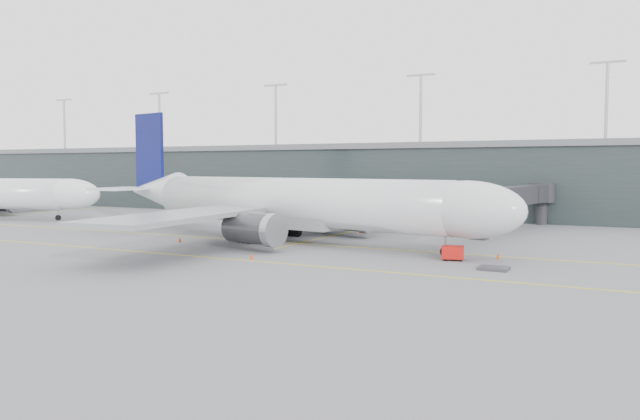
% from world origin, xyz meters
% --- Properties ---
extents(ground, '(320.00, 320.00, 0.00)m').
position_xyz_m(ground, '(0.00, 0.00, 0.00)').
color(ground, '#5D5C62').
rests_on(ground, ground).
extents(taxiline_a, '(160.00, 0.25, 0.02)m').
position_xyz_m(taxiline_a, '(0.00, -4.00, 0.01)').
color(taxiline_a, yellow).
rests_on(taxiline_a, ground).
extents(taxiline_b, '(160.00, 0.25, 0.02)m').
position_xyz_m(taxiline_b, '(0.00, -20.00, 0.01)').
color(taxiline_b, yellow).
rests_on(taxiline_b, ground).
extents(taxiline_lead_main, '(0.25, 60.00, 0.02)m').
position_xyz_m(taxiline_lead_main, '(5.00, 20.00, 0.01)').
color(taxiline_lead_main, yellow).
rests_on(taxiline_lead_main, ground).
extents(taxiline_lead_adj, '(0.25, 60.00, 0.02)m').
position_xyz_m(taxiline_lead_adj, '(-75.00, 20.00, 0.01)').
color(taxiline_lead_adj, yellow).
rests_on(taxiline_lead_adj, ground).
extents(terminal, '(240.00, 36.00, 29.00)m').
position_xyz_m(terminal, '(-0.00, 58.00, 7.62)').
color(terminal, '#1E2A2A').
rests_on(terminal, ground).
extents(main_aircraft, '(68.37, 63.40, 19.25)m').
position_xyz_m(main_aircraft, '(2.92, -2.65, 5.40)').
color(main_aircraft, silver).
rests_on(main_aircraft, ground).
extents(jet_bridge, '(11.58, 48.54, 7.42)m').
position_xyz_m(jet_bridge, '(27.12, 26.86, 5.55)').
color(jet_bridge, '#27262B').
rests_on(jet_bridge, ground).
extents(gse_cart, '(2.66, 2.02, 1.62)m').
position_xyz_m(gse_cart, '(27.70, -9.56, 0.90)').
color(gse_cart, '#BB120D').
rests_on(gse_cart, ground).
extents(baggage_dolly, '(2.93, 2.35, 0.29)m').
position_xyz_m(baggage_dolly, '(33.05, -13.79, 0.17)').
color(baggage_dolly, '#37363B').
rests_on(baggage_dolly, ground).
extents(uld_a, '(2.22, 1.88, 1.82)m').
position_xyz_m(uld_a, '(-4.14, 11.01, 0.96)').
color(uld_a, '#35353A').
rests_on(uld_a, ground).
extents(uld_b, '(2.50, 2.22, 1.91)m').
position_xyz_m(uld_b, '(-1.88, 11.60, 1.01)').
color(uld_b, '#35353A').
rests_on(uld_b, ground).
extents(uld_c, '(2.11, 1.76, 1.78)m').
position_xyz_m(uld_c, '(1.50, 10.22, 0.94)').
color(uld_c, '#35353A').
rests_on(uld_c, ground).
extents(cone_nose, '(0.42, 0.42, 0.68)m').
position_xyz_m(cone_nose, '(31.94, -6.14, 0.34)').
color(cone_nose, '#CB480B').
rests_on(cone_nose, ground).
extents(cone_wing_stbd, '(0.44, 0.44, 0.70)m').
position_xyz_m(cone_wing_stbd, '(7.41, -18.97, 0.35)').
color(cone_wing_stbd, '#E9390C').
rests_on(cone_wing_stbd, ground).
extents(cone_wing_port, '(0.45, 0.45, 0.72)m').
position_xyz_m(cone_wing_port, '(7.42, 11.53, 0.36)').
color(cone_wing_port, '#FD3A0E').
rests_on(cone_wing_port, ground).
extents(cone_tail, '(0.46, 0.46, 0.73)m').
position_xyz_m(cone_tail, '(-10.12, -10.29, 0.36)').
color(cone_tail, '#D63F0B').
rests_on(cone_tail, ground).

